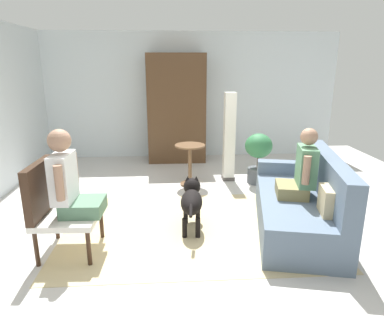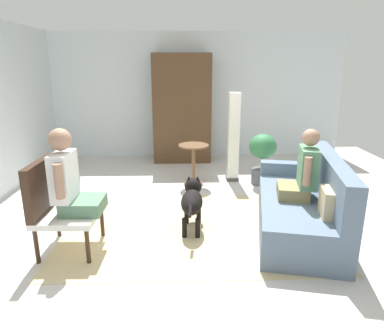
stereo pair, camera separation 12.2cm
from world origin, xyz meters
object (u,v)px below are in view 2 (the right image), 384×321
round_end_table (194,160)px  dog (192,200)px  armchair (55,201)px  potted_plant (262,154)px  column_lamp (233,138)px  person_on_couch (303,171)px  armoire_cabinet (182,109)px  couch (303,206)px  person_on_armchair (70,179)px

round_end_table → dog: round_end_table is taller
armchair → potted_plant: bearing=37.1°
dog → column_lamp: 1.92m
armchair → person_on_couch: size_ratio=1.22×
dog → column_lamp: bearing=67.0°
column_lamp → round_end_table: bearing=-161.1°
column_lamp → armoire_cabinet: size_ratio=0.70×
couch → person_on_armchair: size_ratio=2.27×
armchair → person_on_armchair: person_on_armchair is taller
dog → column_lamp: size_ratio=0.58×
round_end_table → person_on_couch: bearing=-54.5°
potted_plant → column_lamp: size_ratio=0.56×
round_end_table → potted_plant: bearing=1.3°
couch → armchair: 2.74m
person_on_couch → person_on_armchair: (-2.50, -0.31, 0.04)m
armoire_cabinet → round_end_table: bearing=-83.4°
couch → potted_plant: 1.68m
armchair → column_lamp: (2.16, 2.18, 0.18)m
person_on_couch → column_lamp: size_ratio=0.54×
person_on_couch → couch: bearing=16.2°
round_end_table → dog: 1.51m
armchair → person_on_couch: 2.70m
round_end_table → column_lamp: bearing=18.9°
person_on_armchair → potted_plant: 3.16m
armoire_cabinet → dog: bearing=-88.0°
column_lamp → couch: bearing=-73.5°
couch → column_lamp: (-0.55, 1.86, 0.42)m
potted_plant → dog: bearing=-127.7°
armchair → potted_plant: 3.28m
person_on_couch → dog: 1.31m
couch → armoire_cabinet: bearing=113.8°
couch → potted_plant: bearing=93.5°
armchair → dog: size_ratio=1.14×
person_on_armchair → potted_plant: size_ratio=1.05×
couch → column_lamp: bearing=106.5°
person_on_armchair → round_end_table: 2.39m
person_on_couch → armoire_cabinet: armoire_cabinet is taller
couch → armoire_cabinet: (-1.39, 3.15, 0.74)m
armchair → person_on_armchair: bearing=-1.8°
person_on_couch → potted_plant: size_ratio=0.96×
round_end_table → column_lamp: (0.67, 0.23, 0.31)m
armchair → dog: armchair is taller
column_lamp → armoire_cabinet: bearing=123.1°
dog → armoire_cabinet: (-0.10, 3.03, 0.69)m
person_on_armchair → column_lamp: size_ratio=0.59×
potted_plant → armoire_cabinet: armoire_cabinet is taller
couch → round_end_table: size_ratio=2.95×
armoire_cabinet → armchair: bearing=-110.9°
couch → armchair: armchair is taller
person_on_couch → armchair: bearing=-173.5°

